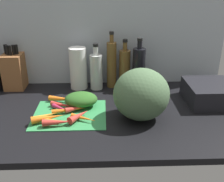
{
  "coord_description": "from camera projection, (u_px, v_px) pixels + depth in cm",
  "views": [
    {
      "loc": [
        11.5,
        -117.15,
        62.69
      ],
      "look_at": [
        15.75,
        -1.79,
        11.28
      ],
      "focal_mm": 41.84,
      "sensor_mm": 36.0,
      "label": 1
    }
  ],
  "objects": [
    {
      "name": "bottle_3",
      "position": [
        139.0,
        68.0,
        1.54
      ],
      "size": [
        7.5,
        7.5,
        30.4
      ],
      "color": "black",
      "rests_on": "ground_plane"
    },
    {
      "name": "carrot_5",
      "position": [
        56.0,
        121.0,
        1.19
      ],
      "size": [
        12.97,
        4.65,
        2.3
      ],
      "primitive_type": "cone",
      "rotation": [
        0.0,
        1.57,
        -0.19
      ],
      "color": "orange",
      "rests_on": "cutting_board"
    },
    {
      "name": "bottle_1",
      "position": [
        112.0,
        64.0,
        1.55
      ],
      "size": [
        5.77,
        5.77,
        33.54
      ],
      "color": "brown",
      "rests_on": "ground_plane"
    },
    {
      "name": "carrot_3",
      "position": [
        65.0,
        99.0,
        1.39
      ],
      "size": [
        17.97,
        6.45,
        2.93
      ],
      "primitive_type": "cone",
      "rotation": [
        0.0,
        1.57,
        -0.2
      ],
      "color": "orange",
      "rests_on": "cutting_board"
    },
    {
      "name": "carrot_10",
      "position": [
        83.0,
        118.0,
        1.21
      ],
      "size": [
        12.5,
        7.62,
        2.37
      ],
      "primitive_type": "cone",
      "rotation": [
        0.0,
        1.57,
        -0.45
      ],
      "color": "orange",
      "rests_on": "cutting_board"
    },
    {
      "name": "bottle_0",
      "position": [
        96.0,
        71.0,
        1.53
      ],
      "size": [
        7.37,
        7.37,
        27.44
      ],
      "color": "silver",
      "rests_on": "ground_plane"
    },
    {
      "name": "carrot_2",
      "position": [
        58.0,
        122.0,
        1.17
      ],
      "size": [
        14.19,
        4.27,
        3.4
      ],
      "primitive_type": "cone",
      "rotation": [
        0.0,
        1.57,
        0.06
      ],
      "color": "red",
      "rests_on": "cutting_board"
    },
    {
      "name": "carrot_6",
      "position": [
        76.0,
        108.0,
        1.29
      ],
      "size": [
        11.04,
        6.59,
        2.8
      ],
      "primitive_type": "cone",
      "rotation": [
        0.0,
        1.57,
        0.38
      ],
      "color": "red",
      "rests_on": "cutting_board"
    },
    {
      "name": "carrot_7",
      "position": [
        69.0,
        110.0,
        1.28
      ],
      "size": [
        16.57,
        5.79,
        2.4
      ],
      "primitive_type": "cone",
      "rotation": [
        0.0,
        1.57,
        0.21
      ],
      "color": "orange",
      "rests_on": "cutting_board"
    },
    {
      "name": "cutting_board",
      "position": [
        70.0,
        114.0,
        1.28
      ],
      "size": [
        35.14,
        29.74,
        0.8
      ],
      "primitive_type": "cube",
      "color": "#338C4C",
      "rests_on": "ground_plane"
    },
    {
      "name": "carrot_1",
      "position": [
        62.0,
        109.0,
        1.29
      ],
      "size": [
        10.97,
        9.27,
        2.36
      ],
      "primitive_type": "cone",
      "rotation": [
        0.0,
        1.57,
        -0.66
      ],
      "color": "#B2264C",
      "rests_on": "cutting_board"
    },
    {
      "name": "carrot_9",
      "position": [
        64.0,
        105.0,
        1.33
      ],
      "size": [
        14.36,
        7.46,
        2.59
      ],
      "primitive_type": "cone",
      "rotation": [
        0.0,
        1.57,
        -0.36
      ],
      "color": "red",
      "rests_on": "cutting_board"
    },
    {
      "name": "bottle_2",
      "position": [
        125.0,
        68.0,
        1.57
      ],
      "size": [
        6.73,
        6.73,
        28.94
      ],
      "color": "brown",
      "rests_on": "ground_plane"
    },
    {
      "name": "wall_back",
      "position": [
        83.0,
        35.0,
        1.55
      ],
      "size": [
        170.0,
        3.0,
        60.0
      ],
      "primitive_type": "cube",
      "color": "#ADB7C1",
      "rests_on": "ground_plane"
    },
    {
      "name": "carrot_4",
      "position": [
        78.0,
        116.0,
        1.22
      ],
      "size": [
        10.56,
        11.85,
        3.6
      ],
      "primitive_type": "cone",
      "rotation": [
        0.0,
        1.57,
        0.89
      ],
      "color": "red",
      "rests_on": "cutting_board"
    },
    {
      "name": "paper_towel_roll",
      "position": [
        78.0,
        68.0,
        1.54
      ],
      "size": [
        10.06,
        10.06,
        24.7
      ],
      "primitive_type": "cylinder",
      "color": "white",
      "rests_on": "ground_plane"
    },
    {
      "name": "winter_squash",
      "position": [
        141.0,
        94.0,
        1.2
      ],
      "size": [
        26.12,
        24.09,
        24.64
      ],
      "primitive_type": "ellipsoid",
      "color": "#4C6B47",
      "rests_on": "ground_plane"
    },
    {
      "name": "knife_block",
      "position": [
        14.0,
        71.0,
        1.55
      ],
      "size": [
        11.39,
        13.86,
        26.32
      ],
      "color": "#915A33",
      "rests_on": "ground_plane"
    },
    {
      "name": "ground_plane",
      "position": [
        81.0,
        113.0,
        1.33
      ],
      "size": [
        170.0,
        80.0,
        3.0
      ],
      "primitive_type": "cube",
      "color": "black"
    },
    {
      "name": "carrot_0",
      "position": [
        46.0,
        116.0,
        1.23
      ],
      "size": [
        11.47,
        7.44,
        2.21
      ],
      "primitive_type": "cone",
      "rotation": [
        0.0,
        1.57,
        0.48
      ],
      "color": "orange",
      "rests_on": "cutting_board"
    },
    {
      "name": "dish_rack",
      "position": [
        209.0,
        93.0,
        1.39
      ],
      "size": [
        24.2,
        25.26,
        10.45
      ],
      "primitive_type": "cube",
      "color": "black",
      "rests_on": "ground_plane"
    },
    {
      "name": "carrot_greens_pile",
      "position": [
        80.0,
        99.0,
        1.34
      ],
      "size": [
        16.85,
        12.96,
        7.13
      ],
      "primitive_type": "ellipsoid",
      "color": "#2D6023",
      "rests_on": "cutting_board"
    },
    {
      "name": "carrot_8",
      "position": [
        48.0,
        118.0,
        1.2
      ],
      "size": [
        15.43,
        8.03,
        3.58
      ],
      "primitive_type": "cone",
      "rotation": [
        0.0,
        1.57,
        0.31
      ],
      "color": "orange",
      "rests_on": "cutting_board"
    }
  ]
}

